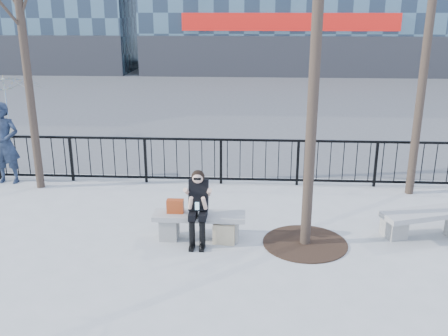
# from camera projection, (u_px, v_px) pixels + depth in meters

# --- Properties ---
(ground) EXTENTS (120.00, 120.00, 0.00)m
(ground) POSITION_uv_depth(u_px,v_px,m) (200.00, 238.00, 9.09)
(ground) COLOR #9A9A95
(ground) RESTS_ON ground
(street_surface) EXTENTS (60.00, 23.00, 0.01)m
(street_surface) POSITION_uv_depth(u_px,v_px,m) (233.00, 97.00, 23.33)
(street_surface) COLOR #474747
(street_surface) RESTS_ON ground
(railing) EXTENTS (14.00, 0.06, 1.10)m
(railing) POSITION_uv_depth(u_px,v_px,m) (213.00, 161.00, 11.77)
(railing) COLOR black
(railing) RESTS_ON ground
(tree_grate) EXTENTS (1.50, 1.50, 0.02)m
(tree_grate) POSITION_uv_depth(u_px,v_px,m) (305.00, 243.00, 8.88)
(tree_grate) COLOR black
(tree_grate) RESTS_ON ground
(bench_main) EXTENTS (1.65, 0.46, 0.49)m
(bench_main) POSITION_uv_depth(u_px,v_px,m) (199.00, 223.00, 8.99)
(bench_main) COLOR slate
(bench_main) RESTS_ON ground
(bench_second) EXTENTS (1.76, 0.49, 0.52)m
(bench_second) POSITION_uv_depth(u_px,v_px,m) (428.00, 221.00, 9.04)
(bench_second) COLOR slate
(bench_second) RESTS_ON ground
(seated_woman) EXTENTS (0.50, 0.64, 1.34)m
(seated_woman) POSITION_uv_depth(u_px,v_px,m) (198.00, 208.00, 8.73)
(seated_woman) COLOR black
(seated_woman) RESTS_ON ground
(handbag) EXTENTS (0.30, 0.15, 0.25)m
(handbag) POSITION_uv_depth(u_px,v_px,m) (175.00, 206.00, 8.94)
(handbag) COLOR #9F3713
(handbag) RESTS_ON bench_main
(shopping_bag) EXTENTS (0.41, 0.20, 0.37)m
(shopping_bag) POSITION_uv_depth(u_px,v_px,m) (224.00, 234.00, 8.83)
(shopping_bag) COLOR beige
(shopping_bag) RESTS_ON ground
(standing_man) EXTENTS (0.71, 0.47, 1.93)m
(standing_man) POSITION_uv_depth(u_px,v_px,m) (5.00, 143.00, 11.72)
(standing_man) COLOR black
(standing_man) RESTS_ON ground
(vendor_umbrella) EXTENTS (2.26, 2.31, 2.03)m
(vendor_umbrella) POSITION_uv_depth(u_px,v_px,m) (6.00, 108.00, 15.54)
(vendor_umbrella) COLOR yellow
(vendor_umbrella) RESTS_ON ground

